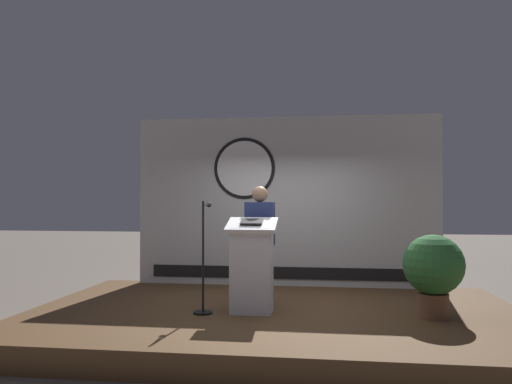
{
  "coord_description": "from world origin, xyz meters",
  "views": [
    {
      "loc": [
        0.63,
        -6.55,
        1.73
      ],
      "look_at": [
        -0.28,
        0.18,
        1.85
      ],
      "focal_mm": 34.89,
      "sensor_mm": 36.0,
      "label": 1
    }
  ],
  "objects": [
    {
      "name": "microphone_stand",
      "position": [
        -0.88,
        -0.33,
        0.79
      ],
      "size": [
        0.24,
        0.48,
        1.43
      ],
      "color": "black",
      "rests_on": "stage_platform"
    },
    {
      "name": "banner_display",
      "position": [
        -0.02,
        1.85,
        1.72
      ],
      "size": [
        5.1,
        0.12,
        2.85
      ],
      "color": "silver",
      "rests_on": "stage_platform"
    },
    {
      "name": "stage_platform",
      "position": [
        0.0,
        0.0,
        0.15
      ],
      "size": [
        6.4,
        4.0,
        0.3
      ],
      "primitive_type": "cube",
      "color": "brown",
      "rests_on": "ground"
    },
    {
      "name": "speaker_person",
      "position": [
        -0.23,
        0.26,
        1.13
      ],
      "size": [
        0.4,
        0.26,
        1.63
      ],
      "color": "black",
      "rests_on": "stage_platform"
    },
    {
      "name": "podium",
      "position": [
        -0.28,
        -0.22,
        0.89
      ],
      "size": [
        0.64,
        0.49,
        1.21
      ],
      "color": "silver",
      "rests_on": "stage_platform"
    },
    {
      "name": "potted_plant",
      "position": [
        1.97,
        -0.22,
        0.91
      ],
      "size": [
        0.74,
        0.74,
        1.02
      ],
      "color": "brown",
      "rests_on": "stage_platform"
    },
    {
      "name": "ground_plane",
      "position": [
        0.0,
        0.0,
        0.0
      ],
      "size": [
        40.0,
        40.0,
        0.0
      ],
      "primitive_type": "plane",
      "color": "#6B6056"
    }
  ]
}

